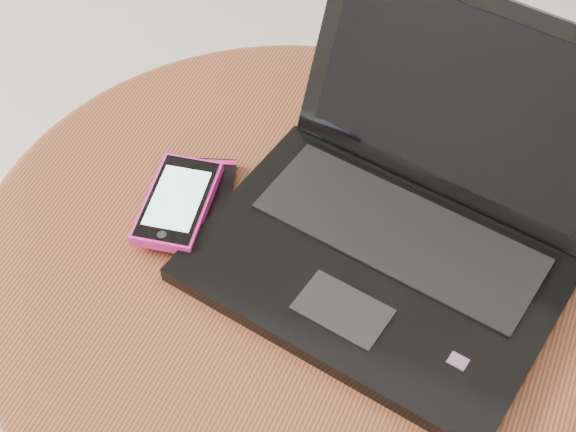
% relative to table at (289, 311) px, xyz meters
% --- Properties ---
extents(table, '(0.62, 0.62, 0.49)m').
position_rel_table_xyz_m(table, '(0.00, 0.00, 0.00)').
color(table, brown).
rests_on(table, ground).
extents(laptop, '(0.37, 0.35, 0.20)m').
position_rel_table_xyz_m(laptop, '(0.09, 0.04, 0.14)').
color(laptop, black).
rests_on(laptop, table).
extents(phone_black, '(0.09, 0.13, 0.01)m').
position_rel_table_xyz_m(phone_black, '(-0.10, 0.01, 0.11)').
color(phone_black, black).
rests_on(phone_black, table).
extents(phone_pink, '(0.08, 0.12, 0.01)m').
position_rel_table_xyz_m(phone_pink, '(-0.12, -0.00, 0.12)').
color(phone_pink, '#D8228C').
rests_on(phone_pink, phone_black).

